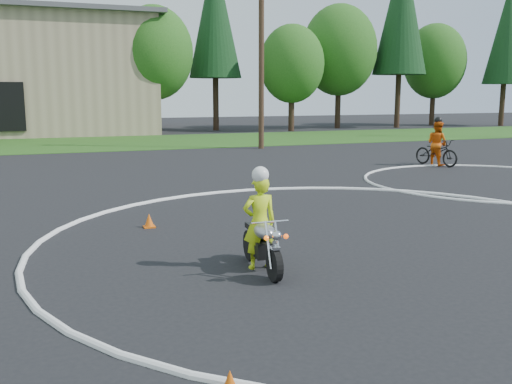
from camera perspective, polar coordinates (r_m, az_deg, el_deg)
name	(u,v)px	position (r m, az deg, el deg)	size (l,w,h in m)	color
ground	(454,289)	(8.94, 19.16, -9.11)	(120.00, 120.00, 0.00)	black
grass_strip	(145,142)	(34.03, -11.07, 4.94)	(120.00, 10.00, 0.02)	#1E4714
course_markings	(404,217)	(13.55, 14.61, -2.45)	(19.05, 19.05, 0.12)	silver
primary_motorcycle	(263,244)	(9.16, 0.66, -5.21)	(0.60, 1.73, 0.91)	black
rider_primary_grp	(260,220)	(9.19, 0.36, -2.78)	(0.57, 0.39, 1.68)	#BFDE17
rider_second_grp	(437,148)	(23.60, 17.62, 4.18)	(1.15, 2.10, 1.92)	black
treeline	(316,44)	(45.96, 6.07, 14.54)	(38.20, 8.10, 14.52)	#382619
utility_poles	(261,45)	(29.49, 0.54, 14.48)	(41.60, 1.12, 10.00)	#473321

